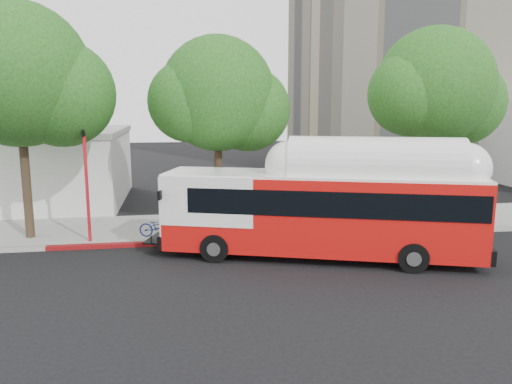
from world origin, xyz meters
TOP-DOWN VIEW (x-y plane):
  - ground at (0.00, 0.00)m, footprint 120.00×120.00m
  - sidewalk at (0.00, 6.50)m, footprint 60.00×5.00m
  - curb_strip at (0.00, 3.90)m, footprint 60.00×0.30m
  - red_curb_segment at (-3.00, 3.90)m, footprint 10.00×0.32m
  - street_tree_left at (-8.53, 5.56)m, footprint 6.67×5.80m
  - street_tree_mid at (-0.59, 6.06)m, footprint 5.75×5.00m
  - street_tree_right at (9.44, 5.86)m, footprint 6.21×5.40m
  - transit_bus at (2.42, 1.26)m, footprint 12.35×5.94m
  - signal_pole at (-6.42, 4.45)m, footprint 0.13×0.44m

SIDE VIEW (x-z plane):
  - ground at x=0.00m, z-range 0.00..0.00m
  - sidewalk at x=0.00m, z-range 0.00..0.15m
  - curb_strip at x=0.00m, z-range 0.00..0.15m
  - red_curb_segment at x=-3.00m, z-range 0.00..0.16m
  - transit_bus at x=2.42m, z-range -0.12..3.52m
  - signal_pole at x=-6.42m, z-range 0.06..4.73m
  - street_tree_mid at x=-0.59m, z-range 1.60..10.22m
  - street_tree_right at x=9.44m, z-range 1.67..10.85m
  - street_tree_left at x=-8.53m, z-range 1.73..11.47m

